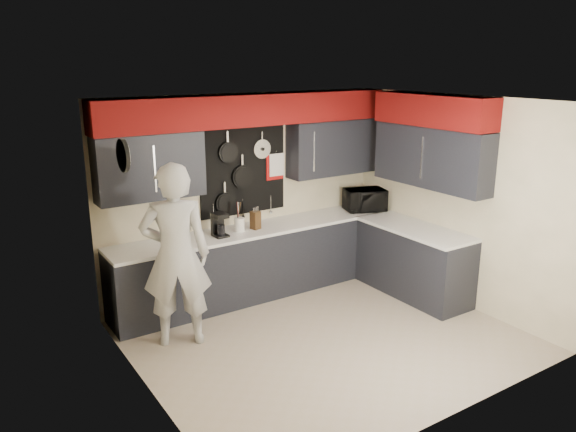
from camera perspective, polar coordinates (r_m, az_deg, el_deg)
ground at (r=6.44m, az=3.76°, el=-12.19°), size 4.00×4.00×0.00m
back_wall_assembly at (r=7.10m, az=-3.72°, el=7.60°), size 4.00×0.36×2.60m
right_wall_assembly at (r=7.22m, az=14.68°, el=6.72°), size 0.36×3.50×2.60m
left_wall_assembly at (r=5.05m, az=-14.53°, el=-4.18°), size 0.05×3.50×2.60m
base_cabinets at (r=7.35m, az=1.59°, el=-4.60°), size 3.95×2.20×0.92m
microwave at (r=8.05m, az=7.80°, el=1.65°), size 0.65×0.54×0.31m
knife_block at (r=7.11m, az=-3.33°, el=-0.42°), size 0.13×0.13×0.23m
utensil_crock at (r=7.05m, az=-4.96°, el=-0.87°), size 0.13×0.13×0.17m
coffee_maker at (r=6.86m, az=-7.01°, el=-0.81°), size 0.17×0.20×0.29m
person at (r=6.05m, az=-11.33°, el=-3.96°), size 0.86×0.73×2.01m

